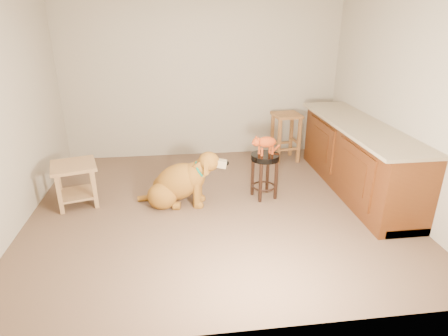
{
  "coord_description": "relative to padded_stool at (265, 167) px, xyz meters",
  "views": [
    {
      "loc": [
        -0.43,
        -4.14,
        2.25
      ],
      "look_at": [
        0.12,
        0.2,
        0.45
      ],
      "focal_mm": 30.0,
      "sensor_mm": 36.0,
      "label": 1
    }
  ],
  "objects": [
    {
      "name": "tabby_kitten",
      "position": [
        -0.01,
        -0.0,
        0.33
      ],
      "size": [
        0.42,
        0.26,
        0.29
      ],
      "rotation": [
        0.0,
        0.0,
        0.27
      ],
      "color": "#98330F",
      "rests_on": "padded_stool"
    },
    {
      "name": "floor",
      "position": [
        -0.66,
        -0.23,
        -0.43
      ],
      "size": [
        4.5,
        4.0,
        0.01
      ],
      "primitive_type": "cube",
      "color": "brown",
      "rests_on": "ground"
    },
    {
      "name": "wood_stool",
      "position": [
        0.65,
        1.32,
        -0.02
      ],
      "size": [
        0.46,
        0.46,
        0.78
      ],
      "rotation": [
        0.0,
        0.0,
        0.09
      ],
      "color": "brown",
      "rests_on": "ground"
    },
    {
      "name": "room_shell",
      "position": [
        -0.66,
        -0.23,
        1.25
      ],
      "size": [
        4.54,
        4.04,
        2.62
      ],
      "color": "#9D937F",
      "rests_on": "ground"
    },
    {
      "name": "side_table",
      "position": [
        -2.39,
        0.1,
        -0.07
      ],
      "size": [
        0.65,
        0.65,
        0.54
      ],
      "rotation": [
        0.0,
        0.0,
        0.27
      ],
      "color": "#987046",
      "rests_on": "ground"
    },
    {
      "name": "golden_retriever",
      "position": [
        -1.11,
        -0.05,
        -0.14
      ],
      "size": [
        1.17,
        0.65,
        0.76
      ],
      "rotation": [
        0.0,
        0.0,
        -0.2
      ],
      "color": "brown",
      "rests_on": "ground"
    },
    {
      "name": "cabinet_run",
      "position": [
        1.29,
        0.07,
        0.01
      ],
      "size": [
        0.7,
        2.56,
        0.94
      ],
      "color": "#4F260E",
      "rests_on": "ground"
    },
    {
      "name": "padded_stool",
      "position": [
        0.0,
        0.0,
        0.0
      ],
      "size": [
        0.38,
        0.38,
        0.6
      ],
      "rotation": [
        0.0,
        0.0,
        0.27
      ],
      "color": "black",
      "rests_on": "ground"
    }
  ]
}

